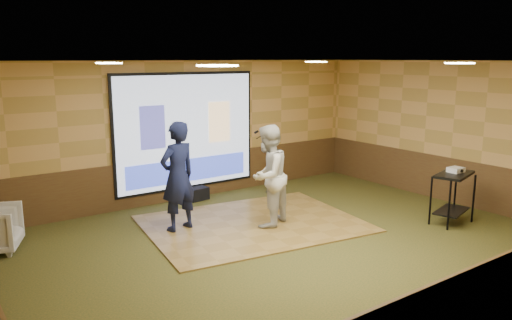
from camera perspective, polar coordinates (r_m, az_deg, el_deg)
ground at (r=8.42m, az=3.51°, el=-9.65°), size 9.00×9.00×0.00m
room_shell at (r=7.91m, az=3.70°, el=4.63°), size 9.04×7.04×3.02m
wainscot_back at (r=11.08m, az=-7.86°, el=-1.96°), size 9.00×0.04×0.95m
wainscot_front at (r=6.17m, az=25.04°, el=-14.22°), size 9.00×0.04×0.95m
wainscot_right at (r=11.53m, az=21.14°, el=-2.11°), size 0.04×7.00×0.95m
projector_screen at (r=10.85m, az=-7.90°, el=3.14°), size 3.32×0.06×2.52m
downlight_nw at (r=8.35m, az=-16.46°, el=10.58°), size 0.32×0.32×0.02m
downlight_ne at (r=10.65m, az=6.88°, el=11.08°), size 0.32×0.32×0.02m
downlight_sw at (r=5.35m, az=-4.46°, el=10.71°), size 0.32×0.32×0.02m
downlight_se at (r=8.51m, az=22.25°, el=10.21°), size 0.32×0.32×0.02m
dance_floor at (r=9.39m, az=-0.34°, el=-7.28°), size 4.24×3.47×0.03m
player_left at (r=8.89m, az=-8.93°, el=-1.86°), size 0.79×0.60×1.95m
player_right at (r=9.02m, az=1.37°, el=-1.82°), size 1.12×1.02×1.86m
av_table at (r=9.96m, az=21.60°, el=-3.03°), size 0.92×0.48×0.97m
projector at (r=9.98m, az=21.86°, el=-1.04°), size 0.27×0.23×0.09m
mic_stand at (r=11.41m, az=1.49°, el=-1.37°), size 0.58×0.24×1.48m
duffel_bag at (r=11.00m, az=-6.68°, el=-3.85°), size 0.47×0.34×0.27m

